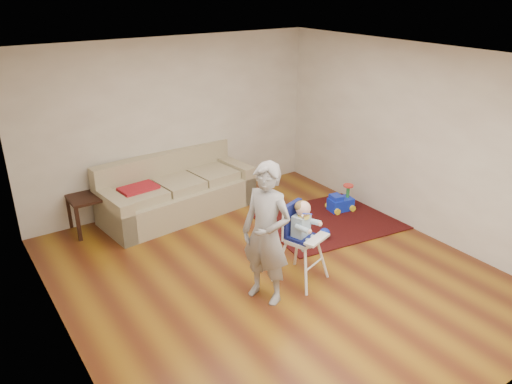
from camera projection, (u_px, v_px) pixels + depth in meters
ground at (273, 274)px, 6.40m from camera, size 5.50×5.50×0.00m
room_envelope at (250, 123)px, 6.06m from camera, size 5.04×5.52×2.72m
sofa at (178, 187)px, 7.85m from camera, size 2.51×1.25×0.93m
side_table at (90, 213)px, 7.42m from camera, size 0.56×0.56×0.56m
area_rug at (331, 220)px, 7.79m from camera, size 2.28×1.83×0.02m
ride_on_toy at (341, 198)px, 8.04m from camera, size 0.42×0.33×0.42m
toy_ball at (325, 233)px, 7.21m from camera, size 0.16×0.16×0.16m
high_chair at (302, 243)px, 6.08m from camera, size 0.63×0.63×1.08m
adult at (266, 234)px, 5.60m from camera, size 0.60×0.72×1.69m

